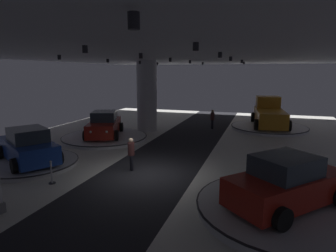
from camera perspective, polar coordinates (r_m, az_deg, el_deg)
ground at (r=13.59m, az=-4.21°, el=-9.56°), size 24.00×44.00×0.06m
ceiling_with_spotlights at (r=12.78m, az=-4.56°, el=14.60°), size 24.00×44.00×0.39m
column_left at (r=22.94m, az=-4.20°, el=5.87°), size 1.57×1.57×5.50m
display_platform_far_right at (r=25.14m, az=19.25°, el=-0.28°), size 6.05×6.05×0.26m
pickup_truck_far_right at (r=25.29m, az=19.32°, el=2.19°), size 3.09×5.49×2.30m
display_platform_near_left at (r=16.21m, az=-25.62°, el=-6.63°), size 4.73×4.73×0.25m
display_car_near_left at (r=15.96m, az=-25.84°, el=-3.66°), size 4.52×3.73×1.71m
display_platform_mid_left at (r=20.68m, az=-12.34°, el=-2.20°), size 5.85×5.85×0.25m
display_car_mid_left at (r=20.53m, az=-12.42°, el=0.20°), size 3.33×4.57×1.71m
display_platform_near_right at (r=10.73m, az=22.13°, el=-14.88°), size 5.93×5.93×0.33m
display_car_near_right at (r=10.36m, az=22.38°, el=-10.37°), size 4.15×4.32×1.71m
visitor_walking_near at (r=24.04m, az=8.74°, el=1.56°), size 0.32×0.32×1.59m
visitor_walking_far at (r=13.91m, az=-7.26°, el=-5.10°), size 0.32×0.32×1.59m
stanchion_a at (r=13.31m, az=-21.95°, el=-8.97°), size 0.28×0.28×1.01m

